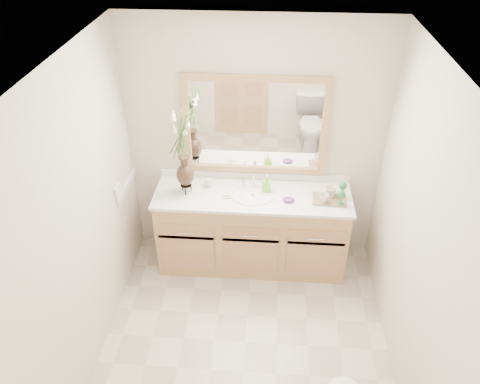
# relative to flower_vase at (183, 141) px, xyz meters

# --- Properties ---
(floor) EXTENTS (2.60, 2.60, 0.00)m
(floor) POSITION_rel_flower_vase_xyz_m (0.62, -1.02, -1.36)
(floor) COLOR beige
(floor) RESTS_ON ground
(ceiling) EXTENTS (2.40, 2.60, 0.02)m
(ceiling) POSITION_rel_flower_vase_xyz_m (0.62, -1.02, 1.04)
(ceiling) COLOR white
(ceiling) RESTS_ON wall_back
(wall_back) EXTENTS (2.40, 0.02, 2.40)m
(wall_back) POSITION_rel_flower_vase_xyz_m (0.62, 0.28, -0.16)
(wall_back) COLOR beige
(wall_back) RESTS_ON floor
(wall_left) EXTENTS (0.02, 2.60, 2.40)m
(wall_left) POSITION_rel_flower_vase_xyz_m (-0.58, -1.02, -0.16)
(wall_left) COLOR beige
(wall_left) RESTS_ON floor
(wall_right) EXTENTS (0.02, 2.60, 2.40)m
(wall_right) POSITION_rel_flower_vase_xyz_m (1.82, -1.02, -0.16)
(wall_right) COLOR beige
(wall_right) RESTS_ON floor
(vanity) EXTENTS (1.80, 0.55, 0.80)m
(vanity) POSITION_rel_flower_vase_xyz_m (0.62, -0.00, -0.96)
(vanity) COLOR tan
(vanity) RESTS_ON floor
(counter) EXTENTS (1.84, 0.57, 0.03)m
(counter) POSITION_rel_flower_vase_xyz_m (0.62, -0.00, -0.55)
(counter) COLOR white
(counter) RESTS_ON vanity
(sink) EXTENTS (0.38, 0.34, 0.23)m
(sink) POSITION_rel_flower_vase_xyz_m (0.62, -0.02, -0.59)
(sink) COLOR white
(sink) RESTS_ON counter
(mirror) EXTENTS (1.32, 0.04, 0.97)m
(mirror) POSITION_rel_flower_vase_xyz_m (0.62, 0.26, 0.04)
(mirror) COLOR white
(mirror) RESTS_ON wall_back
(switch_plate) EXTENTS (0.02, 0.12, 0.12)m
(switch_plate) POSITION_rel_flower_vase_xyz_m (-0.56, -0.25, -0.38)
(switch_plate) COLOR white
(switch_plate) RESTS_ON wall_left
(flower_vase) EXTENTS (0.19, 0.19, 0.79)m
(flower_vase) POSITION_rel_flower_vase_xyz_m (0.00, 0.00, 0.00)
(flower_vase) COLOR black
(flower_vase) RESTS_ON counter
(tumbler) EXTENTS (0.06, 0.06, 0.08)m
(tumbler) POSITION_rel_flower_vase_xyz_m (0.20, 0.10, -0.49)
(tumbler) COLOR beige
(tumbler) RESTS_ON counter
(soap_dish) EXTENTS (0.09, 0.09, 0.03)m
(soap_dish) POSITION_rel_flower_vase_xyz_m (0.39, -0.05, -0.52)
(soap_dish) COLOR beige
(soap_dish) RESTS_ON counter
(soap_bottle) EXTENTS (0.08, 0.08, 0.15)m
(soap_bottle) POSITION_rel_flower_vase_xyz_m (0.75, 0.07, -0.46)
(soap_bottle) COLOR #76D431
(soap_bottle) RESTS_ON counter
(purple_dish) EXTENTS (0.13, 0.11, 0.04)m
(purple_dish) POSITION_rel_flower_vase_xyz_m (0.95, -0.09, -0.51)
(purple_dish) COLOR #662879
(purple_dish) RESTS_ON counter
(tray) EXTENTS (0.32, 0.22, 0.02)m
(tray) POSITION_rel_flower_vase_xyz_m (1.33, -0.05, -0.53)
(tray) COLOR brown
(tray) RESTS_ON counter
(mug_left) EXTENTS (0.09, 0.08, 0.09)m
(mug_left) POSITION_rel_flower_vase_xyz_m (1.27, -0.09, -0.47)
(mug_left) COLOR beige
(mug_left) RESTS_ON tray
(mug_right) EXTENTS (0.15, 0.15, 0.11)m
(mug_right) POSITION_rel_flower_vase_xyz_m (1.34, -0.00, -0.46)
(mug_right) COLOR beige
(mug_right) RESTS_ON tray
(goblet_front) EXTENTS (0.07, 0.07, 0.15)m
(goblet_front) POSITION_rel_flower_vase_xyz_m (1.42, -0.12, -0.42)
(goblet_front) COLOR #236B38
(goblet_front) RESTS_ON tray
(goblet_back) EXTENTS (0.07, 0.07, 0.15)m
(goblet_back) POSITION_rel_flower_vase_xyz_m (1.44, 0.01, -0.41)
(goblet_back) COLOR #236B38
(goblet_back) RESTS_ON tray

